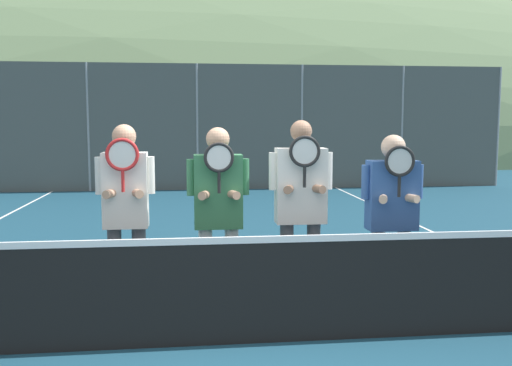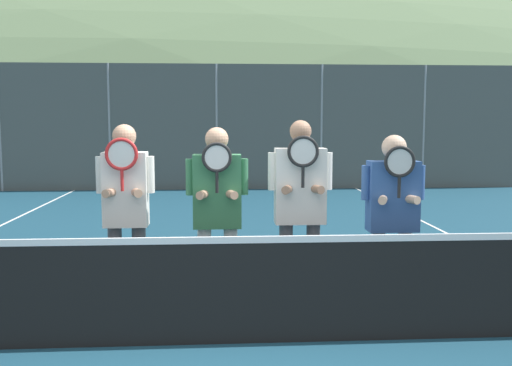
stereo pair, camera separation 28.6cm
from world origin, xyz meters
name	(u,v)px [view 2 (the right image)]	position (x,y,z in m)	size (l,w,h in m)	color
ground_plane	(212,344)	(0.00, 0.00, 0.00)	(120.00, 120.00, 0.00)	navy
hill_distant	(219,140)	(0.00, 51.37, 0.00)	(130.35, 72.42, 25.35)	#5B7551
clubhouse_building	(170,126)	(-2.00, 19.75, 1.67)	(15.03, 5.50, 3.29)	beige
fence_back	(217,127)	(0.00, 10.88, 1.69)	(17.23, 0.06, 3.39)	gray
tennis_net	(211,289)	(0.00, 0.00, 0.47)	(10.34, 0.09, 1.02)	gray
court_line_right_sideline	(489,254)	(3.84, 3.00, 0.00)	(0.05, 16.00, 0.01)	white
player_leftmost	(126,205)	(-0.80, 0.72, 1.08)	(0.54, 0.34, 1.83)	#56565B
player_center_left	(217,206)	(0.05, 0.67, 1.07)	(0.58, 0.34, 1.81)	white
player_center_right	(300,202)	(0.83, 0.67, 1.11)	(0.61, 0.34, 1.87)	#56565B
player_rightmost	(393,209)	(1.69, 0.57, 1.05)	(0.60, 0.34, 1.74)	white
car_far_left	(90,150)	(-4.22, 14.52, 0.91)	(4.01, 2.08, 1.78)	black
car_left_of_center	(243,150)	(0.86, 14.36, 0.90)	(4.75, 1.96, 1.76)	silver
car_center	(403,150)	(6.25, 14.21, 0.88)	(4.63, 2.04, 1.71)	navy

